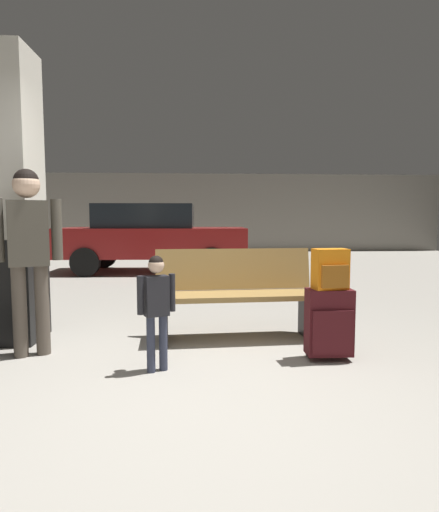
{
  "coord_description": "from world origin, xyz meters",
  "views": [
    {
      "loc": [
        0.0,
        -2.62,
        1.19
      ],
      "look_at": [
        0.22,
        1.3,
        0.85
      ],
      "focal_mm": 29.93,
      "sensor_mm": 36.0,
      "label": 1
    }
  ],
  "objects_px": {
    "structural_pillar": "(6,199)",
    "suitcase": "(329,322)",
    "child": "(156,301)",
    "bench": "(236,294)",
    "backpack_bright": "(330,270)",
    "parked_car_far": "(151,236)",
    "adult": "(28,242)"
  },
  "relations": [
    {
      "from": "bench",
      "to": "suitcase",
      "type": "height_order",
      "value": "bench"
    },
    {
      "from": "bench",
      "to": "adult",
      "type": "relative_size",
      "value": 1.01
    },
    {
      "from": "structural_pillar",
      "to": "adult",
      "type": "distance_m",
      "value": 0.74
    },
    {
      "from": "bench",
      "to": "adult",
      "type": "distance_m",
      "value": 1.97
    },
    {
      "from": "structural_pillar",
      "to": "adult",
      "type": "xyz_separation_m",
      "value": [
        0.39,
        -0.51,
        -0.39
      ]
    },
    {
      "from": "bench",
      "to": "child",
      "type": "height_order",
      "value": "child"
    },
    {
      "from": "backpack_bright",
      "to": "parked_car_far",
      "type": "bearing_deg",
      "value": 108.98
    },
    {
      "from": "backpack_bright",
      "to": "adult",
      "type": "distance_m",
      "value": 2.58
    },
    {
      "from": "structural_pillar",
      "to": "child",
      "type": "bearing_deg",
      "value": -32.37
    },
    {
      "from": "bench",
      "to": "parked_car_far",
      "type": "xyz_separation_m",
      "value": [
        -1.39,
        5.44,
        0.36
      ]
    },
    {
      "from": "suitcase",
      "to": "child",
      "type": "distance_m",
      "value": 1.46
    },
    {
      "from": "bench",
      "to": "adult",
      "type": "xyz_separation_m",
      "value": [
        -1.83,
        -0.45,
        0.55
      ]
    },
    {
      "from": "backpack_bright",
      "to": "child",
      "type": "xyz_separation_m",
      "value": [
        -1.43,
        -0.19,
        -0.21
      ]
    },
    {
      "from": "adult",
      "to": "suitcase",
      "type": "bearing_deg",
      "value": -5.73
    },
    {
      "from": "backpack_bright",
      "to": "bench",
      "type": "bearing_deg",
      "value": 135.48
    },
    {
      "from": "bench",
      "to": "child",
      "type": "distance_m",
      "value": 1.15
    },
    {
      "from": "bench",
      "to": "parked_car_far",
      "type": "relative_size",
      "value": 0.39
    },
    {
      "from": "bench",
      "to": "suitcase",
      "type": "relative_size",
      "value": 2.7
    },
    {
      "from": "adult",
      "to": "parked_car_far",
      "type": "relative_size",
      "value": 0.39
    },
    {
      "from": "adult",
      "to": "bench",
      "type": "bearing_deg",
      "value": 13.91
    },
    {
      "from": "structural_pillar",
      "to": "suitcase",
      "type": "xyz_separation_m",
      "value": [
        2.94,
        -0.76,
        -1.06
      ]
    },
    {
      "from": "suitcase",
      "to": "adult",
      "type": "xyz_separation_m",
      "value": [
        -2.55,
        0.26,
        0.68
      ]
    },
    {
      "from": "suitcase",
      "to": "adult",
      "type": "distance_m",
      "value": 2.66
    },
    {
      "from": "adult",
      "to": "parked_car_far",
      "type": "distance_m",
      "value": 5.91
    },
    {
      "from": "suitcase",
      "to": "child",
      "type": "relative_size",
      "value": 0.66
    },
    {
      "from": "structural_pillar",
      "to": "backpack_bright",
      "type": "distance_m",
      "value": 3.1
    },
    {
      "from": "bench",
      "to": "backpack_bright",
      "type": "xyz_separation_m",
      "value": [
        0.72,
        -0.71,
        0.33
      ]
    },
    {
      "from": "backpack_bright",
      "to": "parked_car_far",
      "type": "height_order",
      "value": "parked_car_far"
    },
    {
      "from": "adult",
      "to": "child",
      "type": "bearing_deg",
      "value": -21.8
    },
    {
      "from": "structural_pillar",
      "to": "parked_car_far",
      "type": "height_order",
      "value": "structural_pillar"
    },
    {
      "from": "adult",
      "to": "structural_pillar",
      "type": "bearing_deg",
      "value": 127.22
    },
    {
      "from": "structural_pillar",
      "to": "backpack_bright",
      "type": "height_order",
      "value": "structural_pillar"
    }
  ]
}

